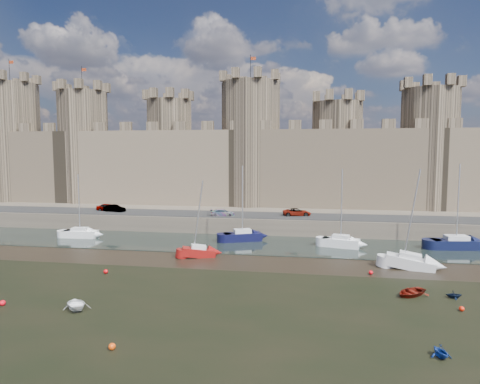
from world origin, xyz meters
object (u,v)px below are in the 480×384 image
(car_1, at_px, (114,208))
(car_2, at_px, (223,213))
(sailboat_4, at_px, (199,251))
(sailboat_3, at_px, (456,243))
(sailboat_1, at_px, (242,236))
(sailboat_2, at_px, (341,241))
(car_0, at_px, (108,207))
(sailboat_0, at_px, (80,233))
(car_3, at_px, (297,212))
(sailboat_5, at_px, (410,262))

(car_1, xyz_separation_m, car_2, (18.77, -1.43, -0.07))
(car_1, bearing_deg, sailboat_4, -122.32)
(sailboat_3, bearing_deg, car_1, 163.10)
(sailboat_1, distance_m, sailboat_3, 28.02)
(car_2, bearing_deg, sailboat_2, -121.61)
(car_2, bearing_deg, sailboat_1, -153.91)
(car_0, relative_size, sailboat_0, 0.42)
(sailboat_3, bearing_deg, car_3, 149.42)
(sailboat_3, relative_size, sailboat_4, 1.19)
(sailboat_1, relative_size, sailboat_5, 0.97)
(car_1, bearing_deg, car_2, -84.20)
(car_2, bearing_deg, car_1, 79.06)
(sailboat_3, bearing_deg, car_0, 162.60)
(sailboat_3, xyz_separation_m, sailboat_5, (-7.94, -10.62, -0.06))
(car_3, height_order, sailboat_3, sailboat_3)
(sailboat_3, distance_m, sailboat_5, 13.26)
(car_1, xyz_separation_m, sailboat_4, (19.20, -17.57, -2.42))
(sailboat_2, xyz_separation_m, sailboat_4, (-17.13, -7.95, -0.12))
(sailboat_5, bearing_deg, car_2, 155.79)
(sailboat_0, relative_size, sailboat_2, 0.90)
(car_3, relative_size, sailboat_4, 0.47)
(sailboat_5, bearing_deg, car_0, 167.73)
(car_1, height_order, sailboat_4, sailboat_4)
(sailboat_1, xyz_separation_m, sailboat_4, (-3.76, -9.61, -0.13))
(car_1, bearing_deg, sailboat_3, -88.95)
(sailboat_0, xyz_separation_m, sailboat_2, (37.17, -0.13, 0.08))
(sailboat_1, relative_size, sailboat_3, 0.96)
(sailboat_0, relative_size, sailboat_1, 0.88)
(sailboat_4, relative_size, sailboat_5, 0.85)
(car_0, xyz_separation_m, car_3, (31.76, -0.16, -0.06))
(sailboat_0, bearing_deg, sailboat_1, 0.53)
(car_1, height_order, sailboat_3, sailboat_3)
(car_0, xyz_separation_m, sailboat_3, (52.51, -8.87, -2.33))
(car_2, height_order, sailboat_1, sailboat_1)
(sailboat_1, xyz_separation_m, sailboat_3, (28.02, -0.20, 0.01))
(car_2, distance_m, sailboat_3, 32.98)
(sailboat_2, relative_size, sailboat_5, 0.95)
(sailboat_2, bearing_deg, car_3, 134.41)
(sailboat_3, bearing_deg, sailboat_1, 171.78)
(car_1, distance_m, sailboat_5, 47.02)
(sailboat_2, relative_size, sailboat_3, 0.94)
(car_3, distance_m, sailboat_5, 23.30)
(car_2, xyz_separation_m, sailboat_4, (0.43, -16.14, -2.35))
(sailboat_0, relative_size, sailboat_4, 1.00)
(car_0, relative_size, sailboat_4, 0.42)
(car_2, distance_m, car_3, 11.63)
(sailboat_5, bearing_deg, sailboat_2, 137.61)
(car_3, height_order, sailboat_1, sailboat_1)
(car_3, xyz_separation_m, sailboat_5, (12.81, -19.33, -2.34))
(sailboat_4, xyz_separation_m, sailboat_5, (23.85, -1.21, 0.08))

